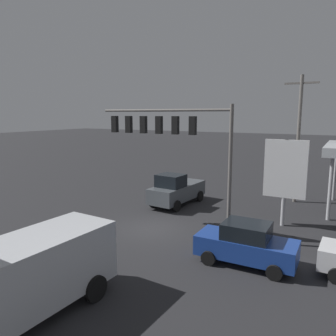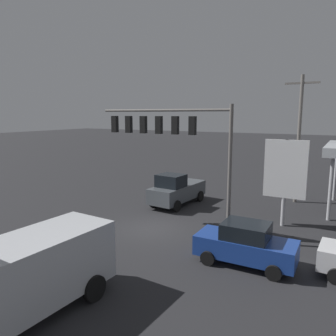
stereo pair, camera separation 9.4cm
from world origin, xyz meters
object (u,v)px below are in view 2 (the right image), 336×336
Objects in this scene: pickup_parked at (176,190)px; traffic_signal_assembly at (169,134)px; price_sign at (285,171)px; utility_pole at (299,136)px; delivery_truck at (11,276)px; sedan_far at (245,244)px.

traffic_signal_assembly is at bearing 28.10° from pickup_parked.
utility_pole is at bearing -87.87° from price_sign.
delivery_truck is at bearing 68.35° from price_sign.
delivery_truck is (5.14, 7.94, 0.74)m from sedan_far.
traffic_signal_assembly reaches higher than price_sign.
pickup_parked is at bearing -6.94° from price_sign.
price_sign is at bearing -145.02° from traffic_signal_assembly.
pickup_parked is (7.36, -7.15, 0.16)m from sedan_far.
delivery_truck reaches higher than pickup_parked.
price_sign is 1.18× the size of sedan_far.
utility_pole is 21.24m from delivery_truck.
pickup_parked is 0.77× the size of delivery_truck.
traffic_signal_assembly reaches higher than sedan_far.
utility_pole reaches higher than sedan_far.
price_sign is at bearing 92.13° from utility_pole.
utility_pole is 1.79× the size of pickup_parked.
sedan_far is (0.47, 6.20, -2.43)m from price_sign.
pickup_parked is at bearing -45.24° from sedan_far.
pickup_parked is at bearing -168.92° from delivery_truck.
delivery_truck is at bearing 56.01° from sedan_far.
utility_pole is at bearing 128.54° from pickup_parked.
sedan_far is 10.26m from pickup_parked.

